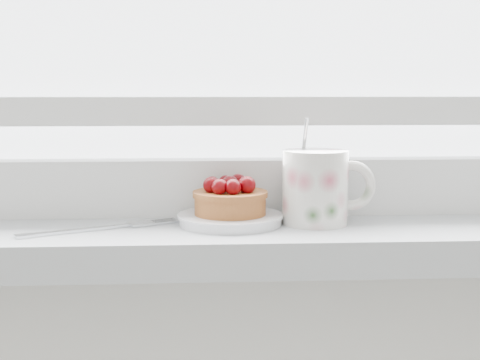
{
  "coord_description": "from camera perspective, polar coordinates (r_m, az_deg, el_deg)",
  "views": [
    {
      "loc": [
        -0.06,
        1.13,
        1.1
      ],
      "look_at": [
        -0.01,
        1.88,
        1.0
      ],
      "focal_mm": 50.0,
      "sensor_mm": 36.0,
      "label": 1
    }
  ],
  "objects": [
    {
      "name": "fork",
      "position": [
        0.77,
        -11.87,
        -4.03
      ],
      "size": [
        0.18,
        0.1,
        0.0
      ],
      "color": "silver",
      "rests_on": "windowsill"
    },
    {
      "name": "raspberry_tart",
      "position": [
        0.78,
        -0.85,
        -1.52
      ],
      "size": [
        0.09,
        0.09,
        0.05
      ],
      "color": "brown",
      "rests_on": "saucer"
    },
    {
      "name": "saucer",
      "position": [
        0.78,
        -0.84,
        -3.36
      ],
      "size": [
        0.12,
        0.12,
        0.01
      ],
      "primitive_type": "cylinder",
      "color": "white",
      "rests_on": "windowsill"
    },
    {
      "name": "floral_mug",
      "position": [
        0.78,
        6.64,
        -0.48
      ],
      "size": [
        0.11,
        0.08,
        0.12
      ],
      "color": "silver",
      "rests_on": "windowsill"
    }
  ]
}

